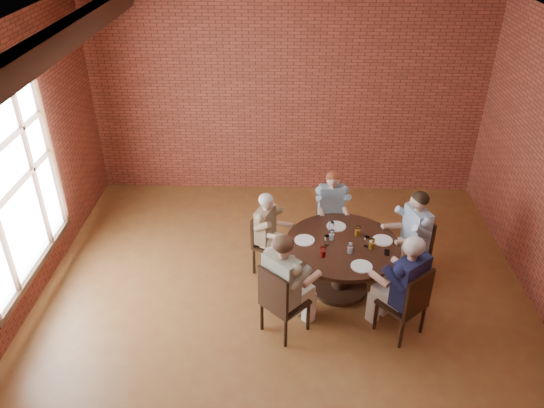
{
  "coord_description": "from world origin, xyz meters",
  "views": [
    {
      "loc": [
        0.01,
        -4.9,
        4.68
      ],
      "look_at": [
        -0.17,
        1.0,
        1.14
      ],
      "focal_mm": 35.0,
      "sensor_mm": 36.0,
      "label": 1
    }
  ],
  "objects_px": {
    "diner_e": "(404,286)",
    "chair_b": "(330,217)",
    "dining_table": "(342,258)",
    "diner_c": "(269,234)",
    "chair_d": "(280,300)",
    "chair_e": "(409,302)",
    "smartphone": "(387,252)",
    "chair_c": "(264,240)",
    "diner_b": "(331,212)",
    "chair_a": "(415,246)",
    "diner_d": "(285,285)",
    "diner_a": "(411,237)"
  },
  "relations": [
    {
      "from": "diner_b",
      "to": "diner_e",
      "type": "relative_size",
      "value": 0.9
    },
    {
      "from": "diner_d",
      "to": "diner_b",
      "type": "bearing_deg",
      "value": -67.4
    },
    {
      "from": "diner_c",
      "to": "chair_a",
      "type": "bearing_deg",
      "value": -69.74
    },
    {
      "from": "diner_a",
      "to": "diner_c",
      "type": "xyz_separation_m",
      "value": [
        -1.91,
        0.1,
        -0.06
      ]
    },
    {
      "from": "chair_a",
      "to": "diner_c",
      "type": "bearing_deg",
      "value": -109.74
    },
    {
      "from": "chair_d",
      "to": "chair_e",
      "type": "distance_m",
      "value": 1.51
    },
    {
      "from": "chair_a",
      "to": "diner_b",
      "type": "height_order",
      "value": "diner_b"
    },
    {
      "from": "smartphone",
      "to": "diner_b",
      "type": "bearing_deg",
      "value": 128.18
    },
    {
      "from": "chair_a",
      "to": "chair_e",
      "type": "xyz_separation_m",
      "value": [
        -0.31,
        -1.15,
        0.01
      ]
    },
    {
      "from": "smartphone",
      "to": "chair_e",
      "type": "bearing_deg",
      "value": -64.43
    },
    {
      "from": "chair_b",
      "to": "diner_e",
      "type": "distance_m",
      "value": 1.96
    },
    {
      "from": "chair_a",
      "to": "smartphone",
      "type": "distance_m",
      "value": 0.74
    },
    {
      "from": "chair_e",
      "to": "dining_table",
      "type": "bearing_deg",
      "value": -90.0
    },
    {
      "from": "diner_a",
      "to": "chair_c",
      "type": "height_order",
      "value": "diner_a"
    },
    {
      "from": "dining_table",
      "to": "diner_c",
      "type": "bearing_deg",
      "value": 157.52
    },
    {
      "from": "chair_e",
      "to": "diner_e",
      "type": "height_order",
      "value": "diner_e"
    },
    {
      "from": "chair_c",
      "to": "diner_e",
      "type": "height_order",
      "value": "diner_e"
    },
    {
      "from": "dining_table",
      "to": "chair_b",
      "type": "relative_size",
      "value": 1.66
    },
    {
      "from": "chair_c",
      "to": "smartphone",
      "type": "relative_size",
      "value": 6.91
    },
    {
      "from": "chair_a",
      "to": "smartphone",
      "type": "relative_size",
      "value": 7.45
    },
    {
      "from": "dining_table",
      "to": "chair_a",
      "type": "xyz_separation_m",
      "value": [
        1.02,
        0.32,
        -0.02
      ]
    },
    {
      "from": "chair_a",
      "to": "diner_d",
      "type": "height_order",
      "value": "diner_d"
    },
    {
      "from": "diner_b",
      "to": "chair_c",
      "type": "bearing_deg",
      "value": -154.73
    },
    {
      "from": "diner_a",
      "to": "diner_b",
      "type": "relative_size",
      "value": 1.08
    },
    {
      "from": "diner_a",
      "to": "chair_d",
      "type": "distance_m",
      "value": 2.08
    },
    {
      "from": "chair_c",
      "to": "chair_d",
      "type": "xyz_separation_m",
      "value": [
        0.24,
        -1.27,
        0.04
      ]
    },
    {
      "from": "chair_c",
      "to": "diner_e",
      "type": "distance_m",
      "value": 2.07
    },
    {
      "from": "diner_c",
      "to": "diner_e",
      "type": "xyz_separation_m",
      "value": [
        1.62,
        -1.16,
        0.09
      ]
    },
    {
      "from": "chair_d",
      "to": "smartphone",
      "type": "xyz_separation_m",
      "value": [
        1.33,
        0.67,
        0.23
      ]
    },
    {
      "from": "diner_a",
      "to": "smartphone",
      "type": "distance_m",
      "value": 0.63
    },
    {
      "from": "diner_e",
      "to": "chair_b",
      "type": "bearing_deg",
      "value": -108.58
    },
    {
      "from": "chair_d",
      "to": "chair_e",
      "type": "xyz_separation_m",
      "value": [
        1.51,
        0.02,
        -0.0
      ]
    },
    {
      "from": "diner_a",
      "to": "diner_b",
      "type": "distance_m",
      "value": 1.22
    },
    {
      "from": "chair_b",
      "to": "diner_c",
      "type": "distance_m",
      "value": 1.1
    },
    {
      "from": "chair_b",
      "to": "smartphone",
      "type": "bearing_deg",
      "value": -67.69
    },
    {
      "from": "dining_table",
      "to": "chair_e",
      "type": "distance_m",
      "value": 1.09
    },
    {
      "from": "chair_c",
      "to": "diner_d",
      "type": "xyz_separation_m",
      "value": [
        0.3,
        -1.2,
        0.22
      ]
    },
    {
      "from": "diner_a",
      "to": "chair_e",
      "type": "bearing_deg",
      "value": -28.86
    },
    {
      "from": "diner_c",
      "to": "smartphone",
      "type": "distance_m",
      "value": 1.62
    },
    {
      "from": "chair_b",
      "to": "diner_a",
      "type": "bearing_deg",
      "value": -40.63
    },
    {
      "from": "diner_d",
      "to": "smartphone",
      "type": "bearing_deg",
      "value": -111.65
    },
    {
      "from": "chair_b",
      "to": "diner_b",
      "type": "bearing_deg",
      "value": -90.0
    },
    {
      "from": "diner_d",
      "to": "diner_c",
      "type": "bearing_deg",
      "value": -35.46
    },
    {
      "from": "chair_b",
      "to": "chair_d",
      "type": "xyz_separation_m",
      "value": [
        -0.71,
        -1.89,
        0.04
      ]
    },
    {
      "from": "dining_table",
      "to": "diner_c",
      "type": "height_order",
      "value": "diner_c"
    },
    {
      "from": "chair_c",
      "to": "dining_table",
      "type": "bearing_deg",
      "value": -90.0
    },
    {
      "from": "diner_a",
      "to": "chair_b",
      "type": "height_order",
      "value": "diner_a"
    },
    {
      "from": "chair_d",
      "to": "chair_c",
      "type": "bearing_deg",
      "value": -36.32
    },
    {
      "from": "dining_table",
      "to": "chair_c",
      "type": "height_order",
      "value": "chair_c"
    },
    {
      "from": "diner_d",
      "to": "chair_c",
      "type": "bearing_deg",
      "value": -32.8
    }
  ]
}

